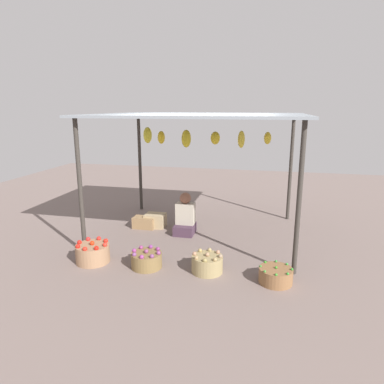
% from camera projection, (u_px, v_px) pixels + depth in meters
% --- Properties ---
extents(ground_plane, '(14.00, 14.00, 0.00)m').
position_uv_depth(ground_plane, '(199.00, 233.00, 6.55)').
color(ground_plane, slate).
extents(market_stall_structure, '(3.58, 2.86, 2.19)m').
position_uv_depth(market_stall_structure, '(199.00, 122.00, 6.08)').
color(market_stall_structure, '#38332D').
rests_on(market_stall_structure, ground).
extents(vendor_person, '(0.36, 0.44, 0.78)m').
position_uv_depth(vendor_person, '(185.00, 218.00, 6.50)').
color(vendor_person, '#452F3F').
rests_on(vendor_person, ground).
extents(basket_red_tomatoes, '(0.51, 0.51, 0.34)m').
position_uv_depth(basket_red_tomatoes, '(93.00, 253.00, 5.32)').
color(basket_red_tomatoes, '#9D7554').
rests_on(basket_red_tomatoes, ground).
extents(basket_purple_onions, '(0.46, 0.46, 0.28)m').
position_uv_depth(basket_purple_onions, '(147.00, 260.00, 5.15)').
color(basket_purple_onions, olive).
rests_on(basket_purple_onions, ground).
extents(basket_potatoes, '(0.45, 0.45, 0.30)m').
position_uv_depth(basket_potatoes, '(207.00, 264.00, 5.00)').
color(basket_potatoes, '#998558').
rests_on(basket_potatoes, ground).
extents(basket_green_chilies, '(0.45, 0.45, 0.24)m').
position_uv_depth(basket_green_chilies, '(276.00, 275.00, 4.70)').
color(basket_green_chilies, brown).
rests_on(basket_green_chilies, ground).
extents(wooden_crate_near_vendor, '(0.39, 0.31, 0.26)m').
position_uv_depth(wooden_crate_near_vendor, '(155.00, 220.00, 6.88)').
color(wooden_crate_near_vendor, tan).
rests_on(wooden_crate_near_vendor, ground).
extents(wooden_crate_stacked_rear, '(0.43, 0.26, 0.22)m').
position_uv_depth(wooden_crate_stacked_rear, '(144.00, 222.00, 6.83)').
color(wooden_crate_stacked_rear, '#93724B').
rests_on(wooden_crate_stacked_rear, ground).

